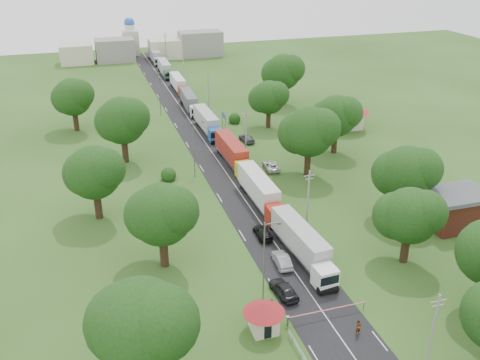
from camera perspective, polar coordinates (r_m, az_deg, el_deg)
name	(u,v)px	position (r m, az deg, el deg)	size (l,w,h in m)	color
ground	(253,212)	(79.64, 1.43, -3.44)	(260.00, 260.00, 0.00)	#294818
road	(218,162)	(96.93, -2.31, 1.95)	(8.00, 200.00, 0.04)	black
boom_barrier	(315,313)	(59.37, 8.03, -13.87)	(9.22, 0.35, 1.18)	slate
guard_booth	(264,314)	(56.74, 2.57, -14.08)	(4.40, 4.40, 3.45)	beige
info_sign	(224,118)	(110.69, -1.75, 6.60)	(0.12, 3.10, 4.10)	slate
pole_0	(432,333)	(53.57, 19.84, -15.13)	(1.60, 0.24, 9.00)	gray
pole_1	(308,200)	(73.54, 7.27, -2.09)	(1.60, 0.24, 9.00)	gray
pole_2	(246,133)	(97.54, 0.62, 5.07)	(1.60, 0.24, 9.00)	gray
pole_3	(208,92)	(123.24, -3.39, 9.31)	(1.60, 0.24, 9.00)	gray
pole_4	(183,66)	(149.77, -6.05, 12.04)	(1.60, 0.24, 9.00)	gray
pole_5	(166,46)	(176.75, -7.93, 13.93)	(1.60, 0.24, 9.00)	gray
lamp_0	(265,258)	(59.06, 2.71, -8.26)	(2.03, 0.22, 10.00)	slate
lamp_1	(195,146)	(89.19, -4.86, 3.63)	(2.03, 0.22, 10.00)	slate
lamp_2	(160,91)	(121.96, -8.53, 9.33)	(2.03, 0.22, 10.00)	slate
tree_2	(409,215)	(68.28, 17.61, -3.59)	(8.00, 8.00, 10.10)	#382616
tree_3	(406,172)	(78.54, 17.33, 0.79)	(8.80, 8.80, 11.07)	#382616
tree_4	(309,131)	(89.53, 7.35, 5.16)	(9.60, 9.60, 12.05)	#382616
tree_5	(336,116)	(100.29, 10.21, 6.78)	(8.80, 8.80, 11.07)	#382616
tree_6	(269,97)	(112.62, 3.07, 8.81)	(8.00, 8.00, 10.10)	#382616
tree_7	(283,72)	(128.98, 4.60, 11.44)	(9.60, 9.60, 12.05)	#382616
tree_9	(141,325)	(47.34, -10.53, -14.92)	(9.60, 9.60, 12.05)	#382616
tree_10	(161,214)	(64.71, -8.43, -3.61)	(8.80, 8.80, 11.07)	#382616
tree_11	(94,172)	(77.79, -15.33, 0.82)	(8.80, 8.80, 11.07)	#382616
tree_12	(122,120)	(96.53, -12.48, 6.25)	(9.60, 9.60, 12.05)	#382616
tree_13	(73,97)	(115.64, -17.43, 8.46)	(8.80, 8.80, 11.07)	#382616
house_brick	(456,208)	(80.92, 22.07, -2.83)	(8.60, 6.60, 5.20)	maroon
house_cream	(344,112)	(114.94, 11.03, 7.18)	(10.08, 10.08, 5.80)	beige
distant_town	(149,48)	(181.15, -9.73, 13.69)	(52.00, 8.00, 8.00)	gray
church	(131,39)	(188.09, -11.59, 14.55)	(5.00, 5.00, 12.30)	beige
truck_0	(303,244)	(68.08, 6.74, -6.82)	(3.41, 15.15, 4.18)	white
truck_1	(260,191)	(80.88, 2.19, -1.18)	(2.80, 15.38, 4.26)	#AB2513
truck_2	(233,152)	(95.11, -0.77, 2.95)	(2.81, 15.12, 4.19)	gold
truck_3	(207,122)	(111.19, -3.52, 6.19)	(2.70, 14.69, 4.07)	#1B53A3
truck_4	(190,101)	(126.10, -5.40, 8.35)	(2.87, 13.91, 3.85)	white
truck_5	(179,84)	(141.91, -6.57, 10.17)	(2.40, 13.53, 3.75)	#923516
truck_6	(165,68)	(159.18, -8.02, 11.73)	(2.63, 13.90, 3.85)	#20562B
truck_7	(155,56)	(176.39, -9.06, 12.96)	(2.46, 13.91, 3.86)	#A7A7A7
car_lane_front	(284,289)	(62.48, 4.69, -11.54)	(1.89, 4.69, 1.60)	black
car_lane_mid	(282,260)	(67.53, 4.48, -8.50)	(1.55, 4.45, 1.46)	#929499
car_lane_rear	(263,233)	(73.18, 2.46, -5.63)	(1.86, 4.56, 1.32)	black
car_verge_near	(271,166)	(93.59, 3.33, 1.51)	(2.28, 4.94, 1.37)	silver
car_verge_far	(247,138)	(106.05, 0.72, 4.50)	(1.86, 4.63, 1.58)	#4D4F53
pedestrian_near	(358,328)	(58.29, 12.51, -15.17)	(0.64, 0.42, 1.77)	gray
pedestrian_booth	(272,307)	(59.81, 3.39, -13.33)	(0.83, 0.65, 1.72)	gray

